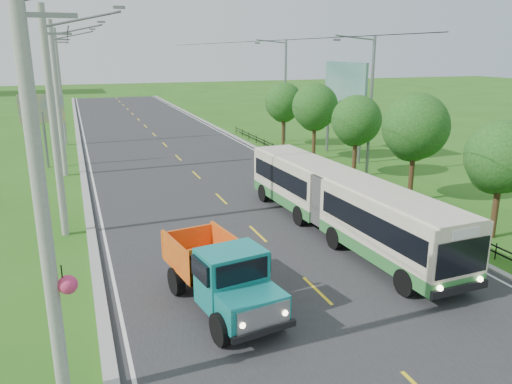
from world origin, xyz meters
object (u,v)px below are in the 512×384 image
tree_third (414,130)px  streetlight_far (284,88)px  pole_far (60,87)px  tree_second (500,160)px  billboard_right (345,88)px  tree_fourth (356,123)px  tree_back (284,104)px  planter_near (414,209)px  planter_far (289,152)px  bus (341,199)px  planter_mid (338,174)px  pole_nearest (44,205)px  dump_truck (221,271)px  pole_mid (58,99)px  streetlight_mid (369,102)px  pole_near (54,124)px  tree_fifth (315,109)px  billboard_left (42,114)px

tree_third → streetlight_far: 19.90m
pole_far → streetlight_far: bearing=-14.8°
tree_second → billboard_right: bearing=82.2°
pole_far → tree_fourth: bearing=-46.1°
tree_back → planter_near: bearing=-93.6°
tree_third → planter_far: bearing=95.2°
tree_back → bus: size_ratio=0.38×
planter_mid → bus: bearing=-118.8°
tree_third → billboard_right: size_ratio=0.82×
pole_nearest → dump_truck: bearing=32.3°
pole_mid → planter_far: size_ratio=14.93×
pole_far → planter_mid: (16.86, -19.00, -4.81)m
pole_nearest → streetlight_mid: size_ratio=1.10×
streetlight_mid → bus: 12.22m
pole_near → dump_truck: size_ratio=1.74×
streetlight_far → tree_fifth: bearing=-95.7°
billboard_left → tree_back: bearing=6.3°
streetlight_far → bus: size_ratio=0.62×
tree_third → pole_mid: bearing=144.6°
tree_fourth → bus: (-6.39, -9.49, -1.90)m
pole_far → tree_back: size_ratio=1.82×
tree_fourth → tree_fifth: size_ratio=0.93×
tree_fifth → pole_mid: bearing=177.3°
tree_fourth → planter_far: size_ratio=8.06×
tree_back → streetlight_mid: size_ratio=0.61×
streetlight_far → pole_near: bearing=-134.9°
planter_far → billboard_left: (-18.10, 2.00, 3.58)m
streetlight_mid → planter_mid: (-2.04, -0.00, -4.62)m
tree_fifth → dump_truck: size_ratio=1.01×
pole_mid → streetlight_mid: 20.16m
billboard_left → bus: size_ratio=0.35×
tree_fourth → streetlight_far: streetlight_far is taller
pole_mid → tree_second: (18.12, -18.86, -1.57)m
tree_fourth → planter_mid: (-1.26, -0.14, -3.30)m
tree_fourth → tree_fifth: (0.00, 6.00, 0.27)m
pole_nearest → streetlight_mid: 25.41m
pole_nearest → tree_back: bearing=58.2°
pole_nearest → billboard_left: (-1.26, 27.00, -1.07)m
tree_second → streetlight_mid: streetlight_mid is taller
pole_nearest → tree_third: bearing=31.6°
planter_near → planter_far: 16.00m
pole_nearest → tree_second: bearing=15.9°
streetlight_far → dump_truck: streetlight_far is taller
tree_second → tree_fourth: (0.00, 12.00, 0.07)m
tree_third → tree_fifth: tree_third is taller
pole_nearest → tree_back: size_ratio=1.82×
pole_far → tree_fifth: bearing=-35.4°
tree_fifth → billboard_right: 2.87m
planter_near → billboard_right: (3.70, 14.00, 5.06)m
pole_mid → pole_far: bearing=90.0°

